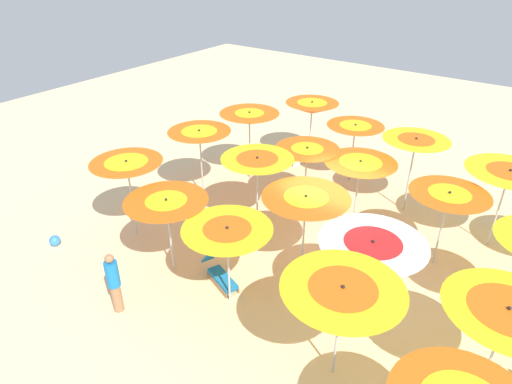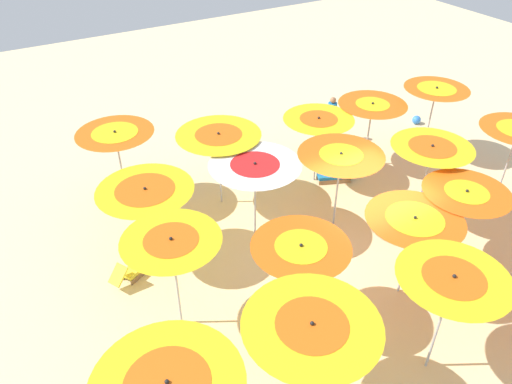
# 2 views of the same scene
# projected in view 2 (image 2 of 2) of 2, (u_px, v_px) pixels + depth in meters

# --- Properties ---
(ground) EXTENTS (40.95, 40.95, 0.04)m
(ground) POSITION_uv_depth(u_px,v_px,m) (355.00, 255.00, 12.60)
(ground) COLOR beige
(beach_umbrella_0) EXTENTS (1.99, 1.99, 2.44)m
(beach_umbrella_0) POSITION_uv_depth(u_px,v_px,m) (435.00, 94.00, 15.34)
(beach_umbrella_0) COLOR #B2B2B7
(beach_umbrella_0) RESTS_ON ground
(beach_umbrella_1) EXTENTS (2.08, 2.08, 2.18)m
(beach_umbrella_1) POSITION_uv_depth(u_px,v_px,m) (372.00, 110.00, 15.03)
(beach_umbrella_1) COLOR #B2B2B7
(beach_umbrella_1) RESTS_ON ground
(beach_umbrella_2) EXTENTS (2.05, 2.05, 2.17)m
(beach_umbrella_2) POSITION_uv_depth(u_px,v_px,m) (318.00, 124.00, 14.27)
(beach_umbrella_2) COLOR #B2B2B7
(beach_umbrella_2) RESTS_ON ground
(beach_umbrella_3) EXTENTS (2.30, 2.30, 2.29)m
(beach_umbrella_3) POSITION_uv_depth(u_px,v_px,m) (219.00, 140.00, 13.24)
(beach_umbrella_3) COLOR #B2B2B7
(beach_umbrella_3) RESTS_ON ground
(beach_umbrella_4) EXTENTS (2.06, 2.06, 2.39)m
(beach_umbrella_4) POSITION_uv_depth(u_px,v_px,m) (116.00, 138.00, 13.12)
(beach_umbrella_4) COLOR #B2B2B7
(beach_umbrella_4) RESTS_ON ground
(beach_umbrella_6) EXTENTS (2.08, 2.08, 2.37)m
(beach_umbrella_6) POSITION_uv_depth(u_px,v_px,m) (431.00, 152.00, 12.56)
(beach_umbrella_6) COLOR #B2B2B7
(beach_umbrella_6) RESTS_ON ground
(beach_umbrella_7) EXTENTS (2.19, 2.19, 2.29)m
(beach_umbrella_7) POSITION_uv_depth(u_px,v_px,m) (340.00, 161.00, 12.43)
(beach_umbrella_7) COLOR #B2B2B7
(beach_umbrella_7) RESTS_ON ground
(beach_umbrella_8) EXTENTS (2.29, 2.29, 2.23)m
(beach_umbrella_8) POSITION_uv_depth(u_px,v_px,m) (255.00, 171.00, 12.14)
(beach_umbrella_8) COLOR #B2B2B7
(beach_umbrella_8) RESTS_ON ground
(beach_umbrella_9) EXTENTS (2.25, 2.25, 2.18)m
(beach_umbrella_9) POSITION_uv_depth(u_px,v_px,m) (146.00, 196.00, 11.37)
(beach_umbrella_9) COLOR #B2B2B7
(beach_umbrella_9) RESTS_ON ground
(beach_umbrella_11) EXTENTS (1.97, 1.97, 2.23)m
(beach_umbrella_11) POSITION_uv_depth(u_px,v_px,m) (465.00, 198.00, 11.19)
(beach_umbrella_11) COLOR #B2B2B7
(beach_umbrella_11) RESTS_ON ground
(beach_umbrella_12) EXTENTS (2.08, 2.08, 2.21)m
(beach_umbrella_12) POSITION_uv_depth(u_px,v_px,m) (413.00, 225.00, 10.45)
(beach_umbrella_12) COLOR #B2B2B7
(beach_umbrella_12) RESTS_ON ground
(beach_umbrella_13) EXTENTS (1.98, 1.98, 2.24)m
(beach_umbrella_13) POSITION_uv_depth(u_px,v_px,m) (300.00, 254.00, 9.71)
(beach_umbrella_13) COLOR #B2B2B7
(beach_umbrella_13) RESTS_ON ground
(beach_umbrella_14) EXTENTS (1.97, 1.97, 2.44)m
(beach_umbrella_14) POSITION_uv_depth(u_px,v_px,m) (172.00, 247.00, 9.55)
(beach_umbrella_14) COLOR #B2B2B7
(beach_umbrella_14) RESTS_ON ground
(beach_umbrella_17) EXTENTS (2.00, 2.00, 2.53)m
(beach_umbrella_17) POSITION_uv_depth(u_px,v_px,m) (452.00, 285.00, 8.61)
(beach_umbrella_17) COLOR #B2B2B7
(beach_umbrella_17) RESTS_ON ground
(beach_umbrella_18) EXTENTS (2.27, 2.27, 2.43)m
(beach_umbrella_18) POSITION_uv_depth(u_px,v_px,m) (311.00, 332.00, 7.90)
(beach_umbrella_18) COLOR #B2B2B7
(beach_umbrella_18) RESTS_ON ground
(lounger_2) EXTENTS (1.32, 0.92, 0.59)m
(lounger_2) POSITION_uv_depth(u_px,v_px,m) (136.00, 268.00, 11.92)
(lounger_2) COLOR olive
(lounger_2) RESTS_ON ground
(lounger_3) EXTENTS (1.40, 0.84, 0.67)m
(lounger_3) POSITION_uv_depth(u_px,v_px,m) (337.00, 174.00, 15.24)
(lounger_3) COLOR olive
(lounger_3) RESTS_ON ground
(beachgoer_0) EXTENTS (0.30, 0.30, 1.62)m
(beachgoer_0) POSITION_uv_depth(u_px,v_px,m) (331.00, 118.00, 16.95)
(beachgoer_0) COLOR #A3704C
(beachgoer_0) RESTS_ON ground
(beach_ball) EXTENTS (0.31, 0.31, 0.31)m
(beach_ball) POSITION_uv_depth(u_px,v_px,m) (416.00, 120.00, 18.35)
(beach_ball) COLOR #337FE5
(beach_ball) RESTS_ON ground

